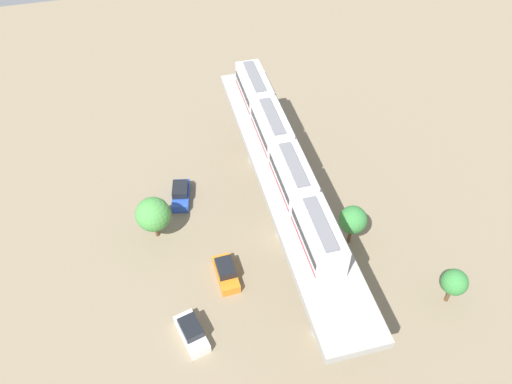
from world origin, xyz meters
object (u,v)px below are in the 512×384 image
at_px(parked_car_white, 192,332).
at_px(tree_far_corner, 153,214).
at_px(tree_mid_lot, 353,220).
at_px(parked_car_orange, 226,273).
at_px(parked_car_blue, 181,194).
at_px(train, 282,152).
at_px(tree_near_viaduct, 454,282).

distance_m(parked_car_white, tree_far_corner, 12.68).
bearing_deg(parked_car_white, tree_mid_lot, 6.68).
relative_size(parked_car_orange, parked_car_blue, 0.95).
bearing_deg(train, tree_mid_lot, -37.29).
bearing_deg(parked_car_orange, tree_mid_lot, 2.44).
distance_m(train, parked_car_white, 18.26).
relative_size(parked_car_orange, parked_car_white, 0.95).
relative_size(train, parked_car_orange, 6.42).
relative_size(train, parked_car_white, 6.09).
bearing_deg(tree_near_viaduct, tree_far_corner, 150.02).
bearing_deg(tree_near_viaduct, parked_car_white, 174.56).
xyz_separation_m(parked_car_white, tree_mid_lot, (17.41, 6.57, 2.67)).
bearing_deg(tree_near_viaduct, train, 132.63).
bearing_deg(parked_car_blue, tree_far_corner, -113.27).
xyz_separation_m(tree_near_viaduct, tree_mid_lot, (-6.28, 8.82, 0.48)).
relative_size(tree_near_viaduct, tree_far_corner, 0.83).
relative_size(train, tree_far_corner, 5.41).
distance_m(parked_car_blue, tree_far_corner, 6.14).
height_order(parked_car_blue, tree_near_viaduct, tree_near_viaduct).
bearing_deg(tree_far_corner, parked_car_white, -82.68).
relative_size(train, parked_car_blue, 6.12).
height_order(parked_car_orange, tree_near_viaduct, tree_near_viaduct).
xyz_separation_m(parked_car_orange, tree_far_corner, (-5.84, 6.88, 2.55)).
height_order(parked_car_white, tree_near_viaduct, tree_near_viaduct).
height_order(tree_near_viaduct, tree_far_corner, tree_far_corner).
distance_m(parked_car_white, tree_mid_lot, 18.79).
height_order(parked_car_blue, parked_car_white, same).
distance_m(tree_mid_lot, tree_far_corner, 19.84).
relative_size(train, tree_mid_lot, 5.65).
bearing_deg(parked_car_blue, parked_car_white, -83.60).
height_order(parked_car_white, tree_far_corner, tree_far_corner).
bearing_deg(parked_car_blue, tree_near_viaduct, -29.01).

